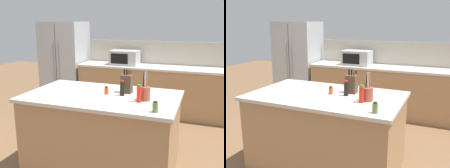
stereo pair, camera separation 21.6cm
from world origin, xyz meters
TOP-DOWN VIEW (x-y plane):
  - ground_plane at (0.00, 0.00)m, footprint 14.00×14.00m
  - back_counter_run at (0.30, 2.20)m, footprint 3.22×0.66m
  - wall_backsplash at (0.30, 2.52)m, footprint 3.18×0.03m
  - kitchen_island at (0.00, 0.00)m, footprint 1.81×1.07m
  - refrigerator at (-1.80, 2.25)m, footprint 0.90×0.75m
  - microwave at (-0.41, 2.20)m, footprint 0.56×0.39m
  - knife_block at (0.25, 0.18)m, footprint 0.13×0.11m
  - utensil_crock at (0.53, -0.05)m, footprint 0.12×0.12m
  - spice_jar_paprika at (0.04, 0.04)m, footprint 0.05×0.05m
  - vinegar_bottle at (0.24, 0.36)m, footprint 0.06×0.06m
  - hot_sauce_bottle at (0.49, -0.14)m, footprint 0.06×0.06m
  - spice_jar_oregano at (0.71, -0.40)m, footprint 0.06×0.06m
  - soy_sauce_bottle at (0.24, 0.05)m, footprint 0.05×0.05m

SIDE VIEW (x-z plane):
  - ground_plane at x=0.00m, z-range 0.00..0.00m
  - back_counter_run at x=0.30m, z-range 0.00..0.94m
  - kitchen_island at x=0.00m, z-range 0.00..0.94m
  - refrigerator at x=-1.80m, z-range 0.00..1.78m
  - spice_jar_paprika at x=0.04m, z-range 0.94..1.03m
  - spice_jar_oregano at x=0.71m, z-range 0.94..1.05m
  - utensil_crock at x=0.53m, z-range 0.86..1.18m
  - soy_sauce_bottle at x=0.24m, z-range 0.93..1.12m
  - hot_sauce_bottle at x=0.49m, z-range 0.93..1.13m
  - knife_block at x=0.25m, z-range 0.91..1.20m
  - vinegar_bottle at x=0.24m, z-range 0.93..1.18m
  - microwave at x=-0.41m, z-range 0.94..1.22m
  - wall_backsplash at x=0.30m, z-range 0.94..1.40m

